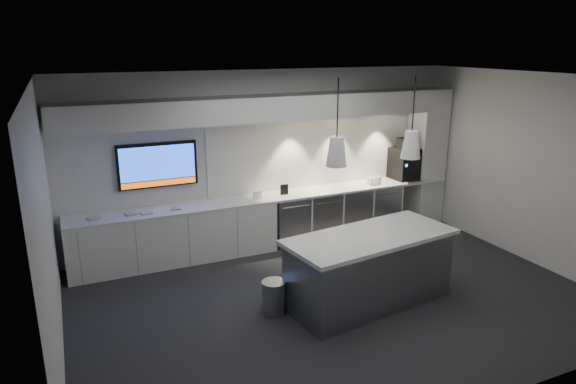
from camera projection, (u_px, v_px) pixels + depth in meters
name	position (u px, v px, depth m)	size (l,w,h in m)	color
floor	(336.00, 298.00, 7.15)	(7.00, 7.00, 0.00)	#28282A
ceiling	(342.00, 78.00, 6.31)	(7.00, 7.00, 0.00)	black
wall_back	(268.00, 158.00, 8.93)	(7.00, 7.00, 0.00)	white
wall_front	(478.00, 268.00, 4.54)	(7.00, 7.00, 0.00)	white
wall_left	(47.00, 234.00, 5.36)	(7.00, 7.00, 0.00)	white
wall_right	(532.00, 169.00, 8.11)	(7.00, 7.00, 0.00)	white
back_counter	(275.00, 196.00, 8.81)	(6.80, 0.65, 0.04)	white
left_base_cabinets	(175.00, 236.00, 8.25)	(3.30, 0.63, 0.86)	white
fridge_unit_a	(288.00, 219.00, 9.04)	(0.60, 0.61, 0.85)	gray
fridge_unit_b	(320.00, 215.00, 9.29)	(0.60, 0.61, 0.85)	gray
fridge_unit_c	(350.00, 210.00, 9.53)	(0.60, 0.61, 0.85)	gray
fridge_unit_d	(379.00, 206.00, 9.78)	(0.60, 0.61, 0.85)	gray
backsplash	(329.00, 149.00, 9.36)	(4.60, 0.03, 1.30)	white
soffit	(274.00, 107.00, 8.41)	(6.90, 0.60, 0.40)	white
column	(426.00, 156.00, 9.97)	(0.55, 0.55, 2.60)	white
wall_tv	(158.00, 165.00, 8.12)	(1.25, 0.07, 0.72)	black
island	(369.00, 269.00, 6.90)	(2.44, 1.31, 0.98)	gray
bin	(274.00, 297.00, 6.71)	(0.32, 0.32, 0.44)	gray
coffee_machine	(404.00, 162.00, 9.79)	(0.46, 0.62, 0.79)	black
sign_black	(284.00, 190.00, 8.83)	(0.14, 0.02, 0.18)	black
sign_white	(257.00, 195.00, 8.57)	(0.18, 0.02, 0.14)	white
cup_cluster	(374.00, 181.00, 9.48)	(0.26, 0.16, 0.14)	white
tray_a	(93.00, 218.00, 7.62)	(0.16, 0.16, 0.03)	#B1B1B1
tray_b	(131.00, 214.00, 7.82)	(0.16, 0.16, 0.03)	#B1B1B1
tray_c	(146.00, 213.00, 7.87)	(0.16, 0.16, 0.03)	#B1B1B1
tray_d	(176.00, 208.00, 8.08)	(0.16, 0.16, 0.03)	#B1B1B1
pendant_left	(337.00, 151.00, 6.22)	(0.25, 0.25, 1.06)	white
pendant_right	(411.00, 144.00, 6.65)	(0.25, 0.25, 1.06)	white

